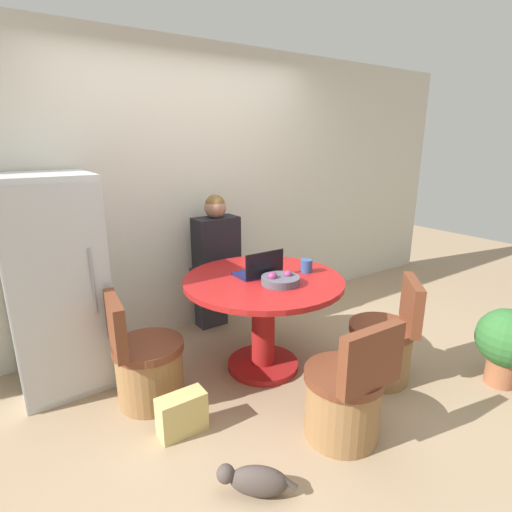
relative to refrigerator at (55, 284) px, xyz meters
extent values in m
plane|color=#9E8466|center=(1.25, -1.06, -0.78)|extent=(12.00, 12.00, 0.00)
cube|color=beige|center=(1.25, 0.38, 0.52)|extent=(7.00, 0.06, 2.60)
cube|color=silver|center=(0.00, 0.01, 0.00)|extent=(0.63, 0.64, 1.55)
cube|color=#AFB2B5|center=(0.00, -0.32, 0.00)|extent=(0.60, 0.01, 1.46)
cylinder|color=gray|center=(0.19, -0.33, 0.08)|extent=(0.02, 0.02, 0.47)
cylinder|color=maroon|center=(1.33, -0.71, -0.75)|extent=(0.57, 0.57, 0.05)
cylinder|color=maroon|center=(1.33, -0.71, -0.39)|extent=(0.18, 0.18, 0.67)
cylinder|color=maroon|center=(1.33, -0.71, -0.03)|extent=(1.22, 1.22, 0.04)
cylinder|color=olive|center=(0.44, -0.60, -0.58)|extent=(0.45, 0.45, 0.39)
cylinder|color=brown|center=(0.44, -0.60, -0.36)|extent=(0.48, 0.48, 0.06)
cube|color=brown|center=(0.25, -0.58, -0.15)|extent=(0.12, 0.44, 0.36)
cylinder|color=olive|center=(1.28, -1.60, -0.58)|extent=(0.45, 0.45, 0.39)
cylinder|color=brown|center=(1.28, -1.60, -0.36)|extent=(0.48, 0.48, 0.06)
cube|color=brown|center=(1.27, -1.79, -0.15)|extent=(0.44, 0.09, 0.36)
cylinder|color=olive|center=(1.97, -1.32, -0.58)|extent=(0.45, 0.45, 0.39)
cylinder|color=brown|center=(1.97, -1.32, -0.36)|extent=(0.48, 0.48, 0.06)
cube|color=brown|center=(2.11, -1.46, -0.15)|extent=(0.35, 0.36, 0.36)
cube|color=#2D2D38|center=(1.36, 0.22, -0.56)|extent=(0.28, 0.16, 0.44)
cube|color=#2D2D38|center=(1.36, 0.16, -0.26)|extent=(0.32, 0.36, 0.14)
cube|color=black|center=(1.36, 0.08, 0.07)|extent=(0.40, 0.22, 0.52)
sphere|color=#936B51|center=(1.36, 0.08, 0.41)|extent=(0.20, 0.20, 0.20)
sphere|color=brown|center=(1.36, 0.08, 0.44)|extent=(0.18, 0.18, 0.18)
cube|color=#141947|center=(1.34, -0.61, -0.01)|extent=(0.34, 0.21, 0.02)
cube|color=black|center=(1.34, -0.71, 0.10)|extent=(0.34, 0.01, 0.19)
cylinder|color=#4C4C56|center=(1.35, -0.88, 0.01)|extent=(0.28, 0.28, 0.05)
sphere|color=#7A2D5B|center=(1.42, -0.89, 0.04)|extent=(0.07, 0.07, 0.07)
sphere|color=#7A2D5B|center=(1.29, -0.86, 0.05)|extent=(0.08, 0.08, 0.08)
cylinder|color=#2D4C84|center=(1.69, -0.78, 0.04)|extent=(0.09, 0.09, 0.10)
ellipsoid|color=#473D38|center=(0.61, -1.68, -0.70)|extent=(0.32, 0.30, 0.16)
sphere|color=#473D38|center=(0.48, -1.57, -0.67)|extent=(0.10, 0.10, 0.10)
cylinder|color=#473D38|center=(0.71, -1.77, -0.68)|extent=(0.12, 0.11, 0.11)
cylinder|color=#935638|center=(2.67, -1.90, -0.68)|extent=(0.21, 0.21, 0.20)
sphere|color=#2D662D|center=(2.67, -1.90, -0.40)|extent=(0.43, 0.43, 0.43)
cube|color=tan|center=(0.48, -1.03, -0.65)|extent=(0.30, 0.14, 0.26)
camera|label=1|loc=(-0.33, -3.02, 0.99)|focal=28.00mm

